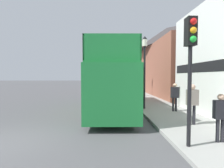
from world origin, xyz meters
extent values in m
plane|color=#4C4C4F|center=(0.00, 21.00, 0.00)|extent=(144.00, 144.00, 0.00)
cube|color=#999993|center=(7.32, 18.00, 0.07)|extent=(3.09, 108.00, 0.14)
cube|color=#935642|center=(11.86, 18.15, 3.03)|extent=(6.00, 19.61, 6.05)
pyramid|color=#383333|center=(11.86, 18.15, 7.50)|extent=(6.00, 19.61, 2.89)
cube|color=#1E7A38|center=(3.97, 6.22, 1.57)|extent=(2.69, 10.45, 2.56)
cube|color=yellow|center=(3.95, 5.70, 1.70)|extent=(2.60, 5.78, 0.45)
cube|color=black|center=(3.97, 6.22, 2.35)|extent=(2.70, 9.62, 0.70)
cube|color=#1E7A38|center=(3.97, 6.22, 2.90)|extent=(2.67, 9.62, 0.10)
cube|color=#1E7A38|center=(2.78, 6.25, 3.50)|extent=(0.31, 9.56, 1.10)
cube|color=#1E7A38|center=(5.15, 6.19, 3.50)|extent=(0.31, 9.56, 1.10)
cube|color=#1E7A38|center=(3.85, 1.47, 3.50)|extent=(2.44, 0.13, 1.10)
cube|color=#1E7A38|center=(4.07, 10.27, 3.50)|extent=(2.47, 1.52, 1.10)
cylinder|color=black|center=(2.95, 9.47, 0.54)|extent=(0.31, 1.08, 1.07)
cylinder|color=black|center=(5.14, 9.41, 0.54)|extent=(0.31, 1.08, 1.07)
cylinder|color=black|center=(2.80, 3.23, 0.54)|extent=(0.31, 1.08, 1.07)
cylinder|color=black|center=(4.99, 3.17, 0.54)|extent=(0.31, 1.08, 1.07)
cube|color=silver|center=(4.60, 14.30, 0.51)|extent=(2.00, 4.06, 0.68)
cube|color=black|center=(4.60, 14.18, 1.12)|extent=(1.70, 1.98, 0.54)
cylinder|color=black|center=(3.80, 15.57, 0.30)|extent=(0.22, 0.61, 0.61)
cylinder|color=black|center=(5.50, 15.51, 0.30)|extent=(0.22, 0.61, 0.61)
cylinder|color=black|center=(3.71, 13.10, 0.30)|extent=(0.22, 0.61, 0.61)
cylinder|color=black|center=(5.41, 13.03, 0.30)|extent=(0.22, 0.61, 0.61)
cylinder|color=#232328|center=(7.25, -0.25, 0.52)|extent=(0.12, 0.12, 0.77)
cylinder|color=#232328|center=(7.41, -0.25, 0.52)|extent=(0.12, 0.12, 0.77)
cube|color=black|center=(7.33, -0.25, 1.21)|extent=(0.42, 0.23, 0.61)
sphere|color=tan|center=(7.33, -0.25, 1.62)|extent=(0.21, 0.21, 0.21)
cylinder|color=#232328|center=(7.34, 1.84, 0.58)|extent=(0.13, 0.13, 0.88)
cylinder|color=#232328|center=(7.52, 1.84, 0.58)|extent=(0.13, 0.13, 0.88)
cube|color=gray|center=(7.43, 1.84, 1.36)|extent=(0.47, 0.26, 0.69)
sphere|color=tan|center=(7.43, 1.84, 1.83)|extent=(0.24, 0.24, 0.24)
cylinder|color=#232328|center=(7.73, 4.80, 0.56)|extent=(0.13, 0.13, 0.84)
cylinder|color=#232328|center=(7.91, 4.80, 0.56)|extent=(0.13, 0.13, 0.84)
cube|color=black|center=(7.82, 4.80, 1.31)|extent=(0.45, 0.25, 0.66)
sphere|color=tan|center=(7.82, 4.80, 1.76)|extent=(0.23, 0.23, 0.23)
cylinder|color=black|center=(6.14, -0.56, 1.67)|extent=(0.12, 0.12, 3.07)
cube|color=black|center=(6.14, -0.56, 3.63)|extent=(0.28, 0.31, 0.85)
sphere|color=red|center=(6.14, -0.73, 3.89)|extent=(0.19, 0.19, 0.19)
sphere|color=orange|center=(6.14, -0.73, 3.63)|extent=(0.19, 0.19, 0.19)
sphere|color=green|center=(6.14, -0.73, 3.38)|extent=(0.19, 0.19, 0.19)
cylinder|color=black|center=(6.15, 5.79, 2.22)|extent=(0.13, 0.13, 4.15)
cylinder|color=silver|center=(6.15, 5.79, 4.52)|extent=(0.32, 0.32, 0.45)
cone|color=black|center=(6.15, 5.79, 4.85)|extent=(0.35, 0.35, 0.22)
cylinder|color=black|center=(6.17, 13.22, 2.41)|extent=(0.13, 0.13, 4.55)
cylinder|color=silver|center=(6.17, 13.22, 4.91)|extent=(0.32, 0.32, 0.45)
cone|color=black|center=(6.17, 13.22, 5.25)|extent=(0.35, 0.35, 0.22)
cylinder|color=black|center=(6.34, 20.64, 2.09)|extent=(0.13, 0.13, 3.91)
cylinder|color=silver|center=(6.34, 20.64, 4.27)|extent=(0.32, 0.32, 0.45)
cone|color=black|center=(6.34, 20.64, 4.61)|extent=(0.35, 0.35, 0.22)
camera|label=1|loc=(3.61, -5.78, 2.29)|focal=28.00mm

